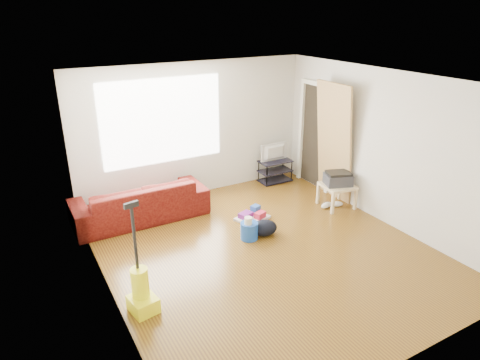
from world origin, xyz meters
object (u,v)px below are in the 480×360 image
bucket (249,238)px  sofa (142,218)px  side_table (337,188)px  cleaning_tray (253,216)px  tv_stand (275,171)px  backpack (264,234)px  vacuum (141,291)px

bucket → sofa: bearing=129.8°
side_table → cleaning_tray: side_table is taller
cleaning_tray → tv_stand: bearing=43.8°
tv_stand → bucket: (-1.68, -1.78, -0.24)m
sofa → backpack: sofa is taller
cleaning_tray → sofa: bearing=150.0°
cleaning_tray → vacuum: bearing=-149.7°
sofa → side_table: bearing=158.5°
sofa → bucket: sofa is taller
side_table → bucket: size_ratio=2.13×
bucket → vacuum: 2.16m
sofa → vacuum: vacuum is taller
side_table → backpack: side_table is taller
bucket → vacuum: size_ratio=0.20×
bucket → cleaning_tray: cleaning_tray is taller
side_table → vacuum: (-3.95, -1.07, -0.10)m
tv_stand → bucket: size_ratio=2.43×
tv_stand → vacuum: 4.49m
side_table → vacuum: 4.09m
cleaning_tray → vacuum: 2.76m
bucket → backpack: 0.27m
vacuum → side_table: bearing=5.5°
bucket → vacuum: bearing=-157.1°
bucket → backpack: size_ratio=0.64×
sofa → bucket: bearing=129.8°
cleaning_tray → backpack: size_ratio=1.44×
vacuum → sofa: bearing=63.4°
bucket → vacuum: (-1.97, -0.83, 0.26)m
side_table → backpack: size_ratio=1.36×
side_table → backpack: bearing=-172.0°
sofa → backpack: bearing=135.3°
vacuum → bucket: bearing=13.3°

